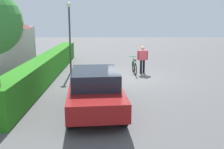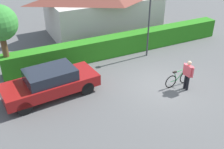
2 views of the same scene
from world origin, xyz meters
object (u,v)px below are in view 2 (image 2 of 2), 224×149
(street_lamp, at_px, (149,15))
(tree_kerbside, at_px, (0,24))
(person_rider, at_px, (188,73))
(parked_car_near, at_px, (51,82))
(bicycle, at_px, (178,79))

(street_lamp, bearing_deg, tree_kerbside, 172.90)
(tree_kerbside, bearing_deg, person_rider, -34.03)
(person_rider, height_order, street_lamp, street_lamp)
(parked_car_near, xyz_separation_m, tree_kerbside, (-1.56, 2.80, 2.25))
(bicycle, height_order, person_rider, person_rider)
(parked_car_near, distance_m, street_lamp, 7.12)
(parked_car_near, bearing_deg, street_lamp, 15.07)
(person_rider, bearing_deg, bicycle, 105.07)
(parked_car_near, distance_m, person_rider, 6.71)
(bicycle, relative_size, tree_kerbside, 0.42)
(parked_car_near, height_order, tree_kerbside, tree_kerbside)
(person_rider, bearing_deg, parked_car_near, 158.48)
(bicycle, relative_size, person_rider, 1.04)
(person_rider, xyz_separation_m, tree_kerbside, (-7.80, 5.27, 2.07))
(street_lamp, height_order, tree_kerbside, street_lamp)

